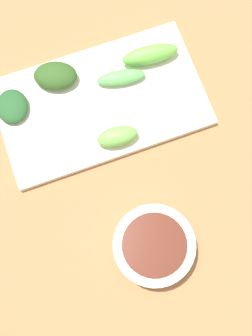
# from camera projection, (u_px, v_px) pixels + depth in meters

# --- Properties ---
(tabletop) EXTENTS (2.10, 2.10, 0.02)m
(tabletop) POSITION_uv_depth(u_px,v_px,m) (133.00, 169.00, 0.69)
(tabletop) COLOR #9A6842
(tabletop) RESTS_ON ground
(sauce_bowl) EXTENTS (0.12, 0.12, 0.04)m
(sauce_bowl) POSITION_uv_depth(u_px,v_px,m) (154.00, 246.00, 0.63)
(sauce_bowl) COLOR silver
(sauce_bowl) RESTS_ON tabletop
(serving_plate) EXTENTS (0.19, 0.32, 0.01)m
(serving_plate) POSITION_uv_depth(u_px,v_px,m) (101.00, 103.00, 0.70)
(serving_plate) COLOR silver
(serving_plate) RESTS_ON tabletop
(broccoli_stalk_0) EXTENTS (0.04, 0.07, 0.03)m
(broccoli_stalk_0) POSITION_uv_depth(u_px,v_px,m) (117.00, 136.00, 0.67)
(broccoli_stalk_0) COLOR #6BB44C
(broccoli_stalk_0) RESTS_ON serving_plate
(broccoli_leafy_1) EXTENTS (0.06, 0.06, 0.02)m
(broccoli_leafy_1) POSITION_uv_depth(u_px,v_px,m) (12.00, 106.00, 0.69)
(broccoli_leafy_1) COLOR #214F27
(broccoli_leafy_1) RESTS_ON serving_plate
(broccoli_stalk_2) EXTENTS (0.04, 0.09, 0.03)m
(broccoli_stalk_2) POSITION_uv_depth(u_px,v_px,m) (150.00, 55.00, 0.70)
(broccoli_stalk_2) COLOR #63B645
(broccoli_stalk_2) RESTS_ON serving_plate
(broccoli_stalk_3) EXTENTS (0.04, 0.08, 0.02)m
(broccoli_stalk_3) POSITION_uv_depth(u_px,v_px,m) (121.00, 78.00, 0.70)
(broccoli_stalk_3) COLOR #5CAE58
(broccoli_stalk_3) RESTS_ON serving_plate
(broccoli_leafy_4) EXTENTS (0.07, 0.08, 0.03)m
(broccoli_leafy_4) POSITION_uv_depth(u_px,v_px,m) (55.00, 76.00, 0.69)
(broccoli_leafy_4) COLOR #2A4E1E
(broccoli_leafy_4) RESTS_ON serving_plate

